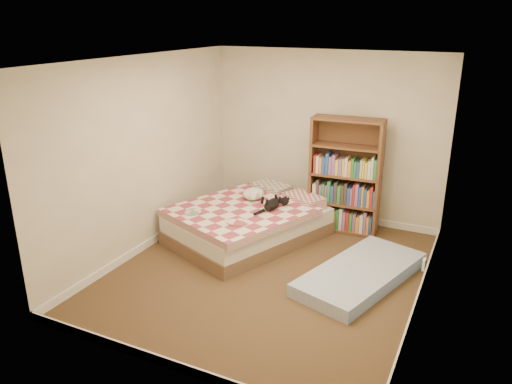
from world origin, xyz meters
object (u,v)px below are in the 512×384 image
at_px(white_dog, 254,194).
at_px(floor_mattress, 361,274).
at_px(bookshelf, 345,191).
at_px(black_cat, 273,203).
at_px(bed, 250,221).

bearing_deg(white_dog, floor_mattress, -6.26).
distance_m(bookshelf, black_cat, 1.11).
relative_size(bed, white_dog, 6.11).
relative_size(bookshelf, black_cat, 2.60).
bearing_deg(bed, black_cat, 30.03).
xyz_separation_m(bed, black_cat, (0.33, 0.05, 0.30)).
bearing_deg(bookshelf, black_cat, -135.56).
height_order(bed, black_cat, black_cat).
distance_m(bed, floor_mattress, 1.79).
height_order(bookshelf, white_dog, bookshelf).
xyz_separation_m(black_cat, white_dog, (-0.38, 0.18, 0.02)).
bearing_deg(bed, white_dog, 123.86).
height_order(bed, white_dog, white_dog).
relative_size(floor_mattress, black_cat, 2.80).
bearing_deg(floor_mattress, white_dog, 174.42).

